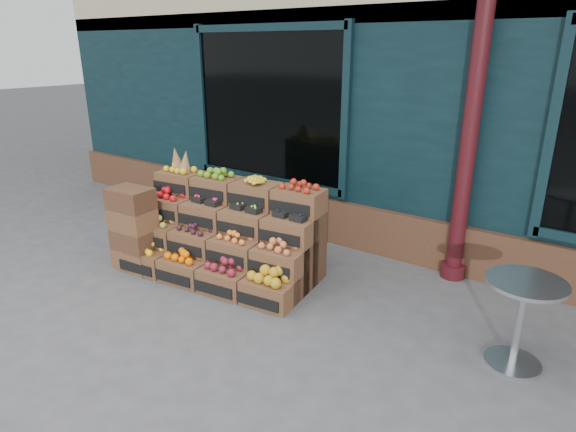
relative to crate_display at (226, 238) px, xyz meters
The scene contains 6 objects.
ground 1.30m from the crate_display, 31.18° to the right, with size 60.00×60.00×0.00m, color #4C4C4F.
shop_facade 5.00m from the crate_display, 76.79° to the left, with size 12.00×6.24×4.80m.
crate_display is the anchor object (origin of this frame).
spare_crates 1.10m from the crate_display, 148.00° to the right, with size 0.53×0.39×1.01m.
bistro_table 3.19m from the crate_display, ahead, with size 0.63×0.63×0.79m.
shopkeeper 2.31m from the crate_display, 107.49° to the left, with size 0.65×0.43×1.79m, color #164D29.
Camera 1 is at (2.59, -3.20, 2.55)m, focal length 30.00 mm.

